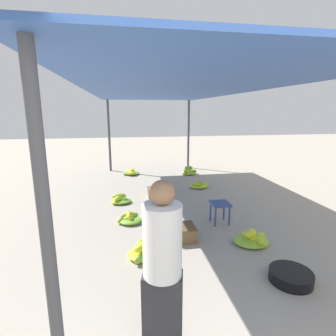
# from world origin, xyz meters

# --- Properties ---
(canopy_post_front_left) EXTENTS (0.08, 0.08, 2.45)m
(canopy_post_front_left) POSITION_xyz_m (-1.41, 0.30, 1.23)
(canopy_post_front_left) COLOR #4C4C51
(canopy_post_front_left) RESTS_ON ground
(canopy_post_back_left) EXTENTS (0.08, 0.08, 2.45)m
(canopy_post_back_left) POSITION_xyz_m (-1.41, 8.07, 1.23)
(canopy_post_back_left) COLOR #4C4C51
(canopy_post_back_left) RESTS_ON ground
(canopy_post_back_right) EXTENTS (0.08, 0.08, 2.45)m
(canopy_post_back_right) POSITION_xyz_m (1.41, 8.07, 1.23)
(canopy_post_back_right) COLOR #4C4C51
(canopy_post_back_right) RESTS_ON ground
(canopy_tarp) EXTENTS (3.22, 8.17, 0.04)m
(canopy_tarp) POSITION_xyz_m (0.00, 4.19, 2.47)
(canopy_tarp) COLOR #33569E
(canopy_tarp) RESTS_ON canopy_post_front_left
(vendor_foreground) EXTENTS (0.40, 0.40, 1.55)m
(vendor_foreground) POSITION_xyz_m (-0.66, 0.76, 0.80)
(vendor_foreground) COLOR #2D2D33
(vendor_foreground) RESTS_ON ground
(stool) EXTENTS (0.34, 0.34, 0.40)m
(stool) POSITION_xyz_m (0.80, 3.19, 0.33)
(stool) COLOR #384C84
(stool) RESTS_ON ground
(basin_black) EXTENTS (0.52, 0.52, 0.14)m
(basin_black) POSITION_xyz_m (1.04, 1.38, 0.07)
(basin_black) COLOR black
(basin_black) RESTS_ON ground
(banana_pile_left_0) EXTENTS (0.50, 0.44, 0.22)m
(banana_pile_left_0) POSITION_xyz_m (-0.89, 3.50, 0.08)
(banana_pile_left_0) COLOR #B5CD2C
(banana_pile_left_0) RESTS_ON ground
(banana_pile_left_1) EXTENTS (0.46, 0.40, 0.23)m
(banana_pile_left_1) POSITION_xyz_m (-1.06, 4.62, 0.09)
(banana_pile_left_1) COLOR #C7D428
(banana_pile_left_1) RESTS_ON ground
(banana_pile_left_2) EXTENTS (0.50, 0.49, 0.26)m
(banana_pile_left_2) POSITION_xyz_m (-0.70, 2.23, 0.11)
(banana_pile_left_2) COLOR yellow
(banana_pile_left_2) RESTS_ON ground
(banana_pile_left_3) EXTENTS (0.58, 0.50, 0.20)m
(banana_pile_left_3) POSITION_xyz_m (-0.73, 7.32, 0.08)
(banana_pile_left_3) COLOR #C5D329
(banana_pile_left_3) RESTS_ON ground
(banana_pile_right_0) EXTENTS (0.62, 0.49, 0.24)m
(banana_pile_right_0) POSITION_xyz_m (1.03, 2.35, 0.08)
(banana_pile_right_0) COLOR yellow
(banana_pile_right_0) RESTS_ON ground
(banana_pile_right_1) EXTENTS (0.57, 0.54, 0.21)m
(banana_pile_right_1) POSITION_xyz_m (1.10, 5.49, 0.07)
(banana_pile_right_1) COLOR yellow
(banana_pile_right_1) RESTS_ON ground
(banana_pile_right_2) EXTENTS (0.54, 0.54, 0.29)m
(banana_pile_right_2) POSITION_xyz_m (1.20, 7.02, 0.09)
(banana_pile_right_2) COLOR #B6CD2C
(banana_pile_right_2) RESTS_ON ground
(crate_near) EXTENTS (0.41, 0.41, 0.24)m
(crate_near) POSITION_xyz_m (-0.04, 2.67, 0.12)
(crate_near) COLOR brown
(crate_near) RESTS_ON ground
(crate_mid) EXTENTS (0.38, 0.38, 0.21)m
(crate_mid) POSITION_xyz_m (-0.21, 4.97, 0.11)
(crate_mid) COLOR #9E7A4C
(crate_mid) RESTS_ON ground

